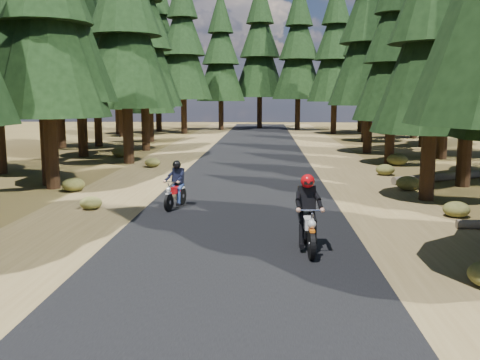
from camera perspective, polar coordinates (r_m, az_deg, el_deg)
name	(u,v)px	position (r m, az deg, el deg)	size (l,w,h in m)	color
ground	(237,232)	(13.70, -0.30, -5.52)	(120.00, 120.00, 0.00)	#4C3A1B
road	(245,196)	(18.58, 0.52, -1.68)	(6.00, 100.00, 0.01)	black
shoulder_l	(114,195)	(19.31, -13.25, -1.52)	(3.20, 100.00, 0.01)	brown
shoulder_r	(378,197)	(18.97, 14.55, -1.76)	(3.20, 100.00, 0.01)	brown
pine_forest	(255,24)	(34.60, 1.60, 16.29)	(34.59, 55.08, 16.32)	black
log_near	(448,177)	(23.61, 21.28, 0.35)	(0.32, 0.32, 5.67)	#4C4233
understory_shrubs	(283,180)	(20.54, 4.58, 0.04)	(15.86, 26.35, 0.63)	#474C1E
rider_lead	(308,226)	(11.91, 7.24, -4.94)	(0.67, 1.94, 1.70)	beige
rider_follow	(175,192)	(16.56, -6.90, -1.33)	(0.85, 1.70, 1.46)	#990A0D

